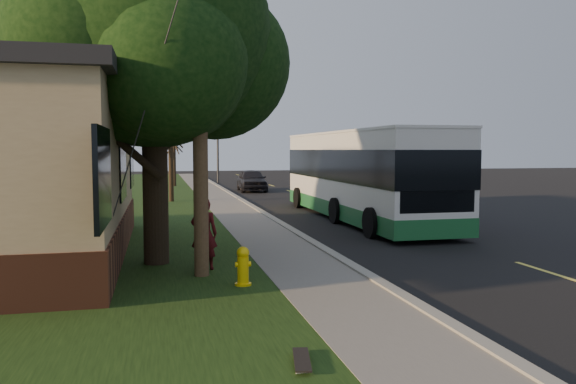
% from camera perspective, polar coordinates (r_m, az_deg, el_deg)
% --- Properties ---
extents(ground, '(120.00, 120.00, 0.00)m').
position_cam_1_polar(ground, '(11.49, 8.51, -8.98)').
color(ground, black).
rests_on(ground, ground).
extents(road, '(8.00, 80.00, 0.01)m').
position_cam_1_polar(road, '(22.12, 8.62, -2.56)').
color(road, black).
rests_on(road, ground).
extents(curb, '(0.25, 80.00, 0.12)m').
position_cam_1_polar(curb, '(20.97, -1.60, -2.73)').
color(curb, gray).
rests_on(curb, ground).
extents(sidewalk, '(2.00, 80.00, 0.08)m').
position_cam_1_polar(sidewalk, '(20.80, -4.31, -2.86)').
color(sidewalk, slate).
rests_on(sidewalk, ground).
extents(grass_verge, '(5.00, 80.00, 0.07)m').
position_cam_1_polar(grass_verge, '(20.56, -14.00, -3.07)').
color(grass_verge, black).
rests_on(grass_verge, ground).
extents(fire_hydrant, '(0.32, 0.32, 0.74)m').
position_cam_1_polar(fire_hydrant, '(10.74, -4.60, -7.53)').
color(fire_hydrant, yellow).
rests_on(fire_hydrant, grass_verge).
extents(utility_pole, '(2.86, 3.21, 9.07)m').
position_cam_1_polar(utility_pole, '(11.59, -9.04, 14.19)').
color(utility_pole, '#473321').
rests_on(utility_pole, ground).
extents(leafy_tree, '(6.30, 6.00, 7.80)m').
position_cam_1_polar(leafy_tree, '(13.29, -13.45, 15.19)').
color(leafy_tree, black).
rests_on(leafy_tree, grass_verge).
extents(bare_tree_near, '(1.38, 1.21, 4.31)m').
position_cam_1_polar(bare_tree_near, '(28.41, -11.82, 3.26)').
color(bare_tree_near, black).
rests_on(bare_tree_near, grass_verge).
extents(bare_tree_far, '(1.38, 1.21, 4.03)m').
position_cam_1_polar(bare_tree_far, '(40.41, -11.49, 3.34)').
color(bare_tree_far, black).
rests_on(bare_tree_far, grass_verge).
extents(traffic_signal, '(0.18, 0.22, 5.50)m').
position_cam_1_polar(traffic_signal, '(44.64, -7.15, 4.97)').
color(traffic_signal, '#2D2D30').
rests_on(traffic_signal, ground).
extents(transit_bus, '(2.81, 12.20, 3.30)m').
position_cam_1_polar(transit_bus, '(21.32, 7.33, 1.93)').
color(transit_bus, silver).
rests_on(transit_bus, ground).
extents(skateboarder, '(0.61, 0.45, 1.55)m').
position_cam_1_polar(skateboarder, '(12.14, -8.52, -4.21)').
color(skateboarder, '#460E10').
rests_on(skateboarder, grass_verge).
extents(skateboard_main, '(0.34, 0.79, 0.07)m').
position_cam_1_polar(skateboard_main, '(7.00, 1.42, -16.69)').
color(skateboard_main, black).
rests_on(skateboard_main, grass_verge).
extents(dumpster, '(1.76, 1.60, 1.26)m').
position_cam_1_polar(dumpster, '(17.46, -26.19, -2.57)').
color(dumpster, black).
rests_on(dumpster, building_lot).
extents(distant_car, '(1.86, 4.23, 1.42)m').
position_cam_1_polar(distant_car, '(35.72, -3.71, 1.22)').
color(distant_car, black).
rests_on(distant_car, ground).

